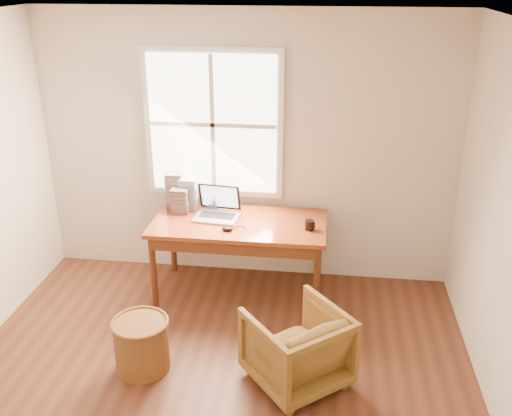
{
  "coord_description": "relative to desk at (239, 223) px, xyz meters",
  "views": [
    {
      "loc": [
        0.76,
        -2.91,
        2.92
      ],
      "look_at": [
        0.18,
        1.65,
        0.96
      ],
      "focal_mm": 40.0,
      "sensor_mm": 36.0,
      "label": 1
    }
  ],
  "objects": [
    {
      "name": "coffee_mug",
      "position": [
        0.65,
        -0.1,
        0.07
      ],
      "size": [
        0.09,
        0.09,
        0.09
      ],
      "primitive_type": "cylinder",
      "rotation": [
        0.0,
        0.0,
        0.13
      ],
      "color": "black",
      "rests_on": "desk"
    },
    {
      "name": "armchair",
      "position": [
        0.62,
        -1.21,
        -0.43
      ],
      "size": [
        0.93,
        0.93,
        0.61
      ],
      "primitive_type": "imported",
      "rotation": [
        0.0,
        0.0,
        3.83
      ],
      "color": "brown",
      "rests_on": "room_shell"
    },
    {
      "name": "cd_stack_b",
      "position": [
        -0.59,
        0.14,
        0.14
      ],
      "size": [
        0.16,
        0.14,
        0.24
      ],
      "primitive_type": "cube",
      "rotation": [
        0.0,
        0.0,
        0.04
      ],
      "color": "#2A2A2F",
      "rests_on": "desk"
    },
    {
      "name": "room_shell",
      "position": [
        -0.02,
        -1.64,
        0.59
      ],
      "size": [
        4.04,
        4.54,
        2.64
      ],
      "color": "#562E1D",
      "rests_on": "ground"
    },
    {
      "name": "laptop",
      "position": [
        -0.22,
        0.03,
        0.16
      ],
      "size": [
        0.4,
        0.41,
        0.27
      ],
      "primitive_type": null,
      "rotation": [
        0.0,
        0.0,
        -0.11
      ],
      "color": "#A3A6AA",
      "rests_on": "desk"
    },
    {
      "name": "cd_stack_a",
      "position": [
        -0.53,
        0.23,
        0.18
      ],
      "size": [
        0.16,
        0.14,
        0.31
      ],
      "primitive_type": "cube",
      "rotation": [
        0.0,
        0.0,
        -0.02
      ],
      "color": "#B3B6BF",
      "rests_on": "desk"
    },
    {
      "name": "desk",
      "position": [
        0.0,
        0.0,
        0.0
      ],
      "size": [
        1.6,
        0.8,
        0.04
      ],
      "primitive_type": "cube",
      "color": "brown",
      "rests_on": "room_shell"
    },
    {
      "name": "wicker_stool",
      "position": [
        -0.58,
        -1.22,
        -0.52
      ],
      "size": [
        0.5,
        0.5,
        0.42
      ],
      "primitive_type": "cylinder",
      "rotation": [
        0.0,
        0.0,
        0.23
      ],
      "color": "brown",
      "rests_on": "room_shell"
    },
    {
      "name": "mouse",
      "position": [
        -0.07,
        -0.21,
        0.04
      ],
      "size": [
        0.11,
        0.07,
        0.04
      ],
      "primitive_type": "ellipsoid",
      "rotation": [
        0.0,
        0.0,
        -0.07
      ],
      "color": "black",
      "rests_on": "desk"
    },
    {
      "name": "cd_stack_c",
      "position": [
        -0.67,
        0.26,
        0.2
      ],
      "size": [
        0.18,
        0.16,
        0.35
      ],
      "primitive_type": "cube",
      "rotation": [
        0.0,
        0.0,
        0.16
      ],
      "color": "#AAABB9",
      "rests_on": "desk"
    },
    {
      "name": "cd_stack_d",
      "position": [
        -0.31,
        0.3,
        0.11
      ],
      "size": [
        0.18,
        0.17,
        0.18
      ],
      "primitive_type": "cube",
      "rotation": [
        0.0,
        0.0,
        -0.38
      ],
      "color": "#B8BCC4",
      "rests_on": "desk"
    }
  ]
}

